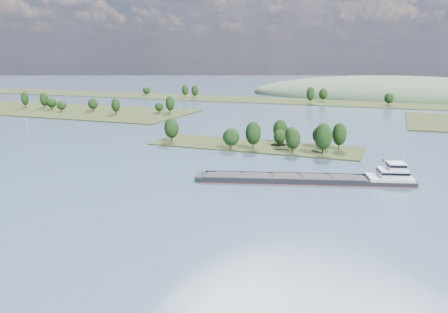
% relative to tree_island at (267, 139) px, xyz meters
% --- Properties ---
extents(ground, '(1800.00, 1800.00, 0.00)m').
position_rel_tree_island_xyz_m(ground, '(-6.60, -58.24, -4.13)').
color(ground, '#3C4F69').
rests_on(ground, ground).
extents(tree_island, '(100.00, 31.45, 15.17)m').
position_rel_tree_island_xyz_m(tree_island, '(0.00, 0.00, 0.00)').
color(tree_island, '#283417').
rests_on(tree_island, ground).
extents(left_bank, '(300.00, 80.00, 15.67)m').
position_rel_tree_island_xyz_m(left_bank, '(-235.32, 81.86, -3.17)').
color(left_bank, '#283417').
rests_on(left_bank, ground).
extents(back_shoreline, '(900.00, 60.00, 16.58)m').
position_rel_tree_island_xyz_m(back_shoreline, '(3.01, 221.47, -3.39)').
color(back_shoreline, '#283417').
rests_on(back_shoreline, ground).
extents(hill_west, '(320.00, 160.00, 44.00)m').
position_rel_tree_island_xyz_m(hill_west, '(53.40, 321.76, -4.13)').
color(hill_west, '#435C3F').
rests_on(hill_west, ground).
extents(cargo_barge, '(73.80, 29.32, 10.05)m').
position_rel_tree_island_xyz_m(cargo_barge, '(32.20, -48.57, -2.87)').
color(cargo_barge, black).
rests_on(cargo_barge, ground).
extents(motorboat, '(5.56, 4.93, 2.10)m').
position_rel_tree_island_xyz_m(motorboat, '(-172.40, 25.58, -3.08)').
color(motorboat, silver).
rests_on(motorboat, ground).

